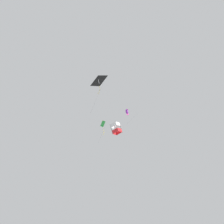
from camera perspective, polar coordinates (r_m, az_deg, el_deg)
The scene contains 4 objects.
kite_fish_near_left at distance 46.16m, azimuth 3.36°, elevation 0.10°, with size 2.34×2.19×5.33m.
kite_delta_highest at distance 39.75m, azimuth -2.89°, elevation 6.91°, with size 2.52×1.49×8.44m.
kite_box_mid_left at distance 47.60m, azimuth 0.92°, elevation -3.66°, with size 1.90×2.39×2.47m.
kite_diamond_low_drifter at distance 40.37m, azimuth -2.06°, elevation -2.72°, with size 1.25×0.81×4.76m.
Camera 1 is at (9.17, -27.32, 7.34)m, focal length 40.86 mm.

